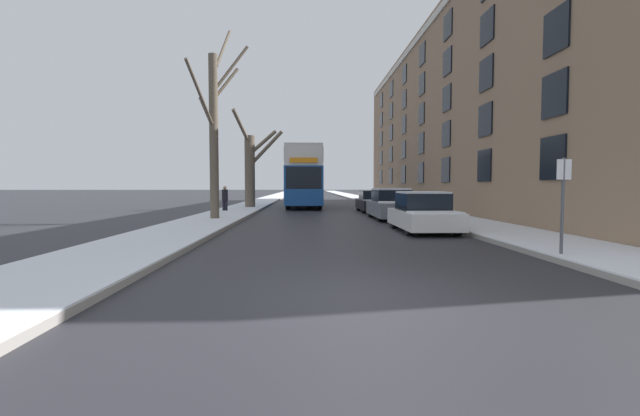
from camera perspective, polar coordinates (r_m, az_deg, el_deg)
ground_plane at (r=6.35m, az=8.95°, el=-12.08°), size 320.00×320.00×0.00m
sidewalk_left at (r=59.20m, az=-6.05°, el=1.48°), size 2.79×130.00×0.16m
sidewalk_right at (r=59.42m, az=4.59°, el=1.49°), size 2.79×130.00×0.16m
terrace_facade_right at (r=32.61m, az=21.23°, el=11.13°), size 9.10×42.46×12.72m
bare_tree_left_0 at (r=20.27m, az=-13.90°, el=10.30°), size 2.36×4.50×9.30m
bare_tree_left_1 at (r=30.36m, az=-9.17°, el=5.43°), size 3.32×2.65×6.72m
double_decker_bus at (r=32.60m, az=-2.14°, el=4.49°), size 2.59×10.24×4.40m
parked_car_0 at (r=15.74m, az=13.59°, el=-0.69°), size 1.83×3.95×1.43m
parked_car_1 at (r=21.28m, az=9.51°, el=0.41°), size 1.86×4.57×1.52m
parked_car_2 at (r=27.09m, az=7.05°, el=0.85°), size 1.71×4.40×1.37m
pedestrian_left_sidewalk at (r=26.13m, az=-12.56°, el=1.28°), size 0.35×0.35×1.62m
street_sign_post at (r=10.66m, az=29.63°, el=0.75°), size 0.32×0.07×2.25m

